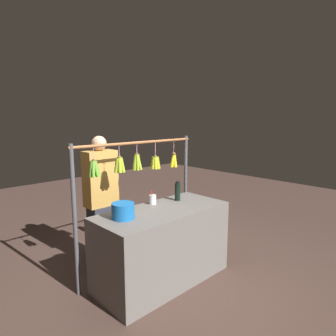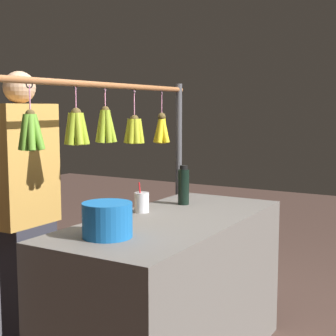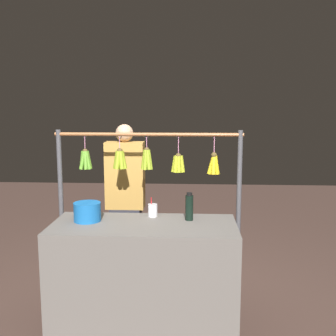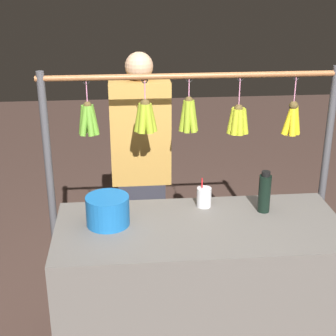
% 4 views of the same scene
% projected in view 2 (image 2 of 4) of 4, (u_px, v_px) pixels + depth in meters
% --- Properties ---
extents(market_counter, '(1.51, 0.67, 0.83)m').
position_uv_depth(market_counter, '(172.00, 295.00, 2.69)').
color(market_counter, '#66605B').
rests_on(market_counter, ground).
extents(display_rack, '(1.69, 0.13, 1.57)m').
position_uv_depth(display_rack, '(107.00, 159.00, 2.81)').
color(display_rack, '#4C4C51').
rests_on(display_rack, ground).
extents(water_bottle, '(0.07, 0.07, 0.24)m').
position_uv_depth(water_bottle, '(184.00, 186.00, 3.01)').
color(water_bottle, black).
rests_on(water_bottle, market_counter).
extents(blue_bucket, '(0.23, 0.23, 0.16)m').
position_uv_depth(blue_bucket, '(107.00, 220.00, 2.25)').
color(blue_bucket, '#1965B3').
rests_on(blue_bucket, market_counter).
extents(drink_cup, '(0.08, 0.08, 0.17)m').
position_uv_depth(drink_cup, '(142.00, 202.00, 2.79)').
color(drink_cup, silver).
rests_on(drink_cup, market_counter).
extents(vendor_person, '(0.38, 0.21, 1.60)m').
position_uv_depth(vendor_person, '(24.00, 219.00, 2.81)').
color(vendor_person, '#2D2D38').
rests_on(vendor_person, ground).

